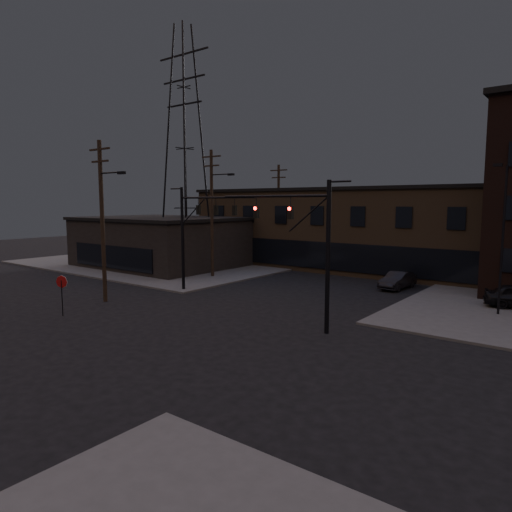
{
  "coord_description": "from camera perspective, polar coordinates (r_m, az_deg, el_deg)",
  "views": [
    {
      "loc": [
        17.78,
        -16.33,
        6.87
      ],
      "look_at": [
        0.44,
        6.28,
        3.5
      ],
      "focal_mm": 32.0,
      "sensor_mm": 36.0,
      "label": 1
    }
  ],
  "objects": [
    {
      "name": "car_crossing",
      "position": [
        38.05,
        17.28,
        -2.92
      ],
      "size": [
        1.79,
        4.26,
        1.37
      ],
      "primitive_type": "imported",
      "rotation": [
        0.0,
        0.0,
        -0.08
      ],
      "color": "black",
      "rests_on": "ground"
    },
    {
      "name": "building_row",
      "position": [
        47.85,
        15.62,
        3.06
      ],
      "size": [
        40.0,
        12.0,
        8.0
      ],
      "primitive_type": "cube",
      "color": "brown",
      "rests_on": "ground"
    },
    {
      "name": "ground",
      "position": [
        25.1,
        -9.7,
        -9.24
      ],
      "size": [
        140.0,
        140.0,
        0.0
      ],
      "primitive_type": "plane",
      "color": "black",
      "rests_on": "ground"
    },
    {
      "name": "building_left",
      "position": [
        49.92,
        -11.92,
        1.58
      ],
      "size": [
        16.0,
        12.0,
        5.0
      ],
      "primitive_type": "cube",
      "color": "black",
      "rests_on": "ground"
    },
    {
      "name": "sidewalk_nw",
      "position": [
        55.66,
        -8.52,
        -0.34
      ],
      "size": [
        30.0,
        30.0,
        0.15
      ],
      "primitive_type": "cube",
      "color": "#474744",
      "rests_on": "ground"
    },
    {
      "name": "transmission_tower",
      "position": [
        49.91,
        -8.88,
        13.14
      ],
      "size": [
        7.0,
        7.0,
        25.0
      ],
      "primitive_type": null,
      "color": "black",
      "rests_on": "ground"
    },
    {
      "name": "traffic_signal_near",
      "position": [
        24.33,
        6.65,
        2.13
      ],
      "size": [
        7.12,
        0.24,
        8.0
      ],
      "color": "black",
      "rests_on": "ground"
    },
    {
      "name": "lot_light_a",
      "position": [
        30.73,
        28.55,
        3.39
      ],
      "size": [
        1.5,
        0.28,
        9.14
      ],
      "color": "black",
      "rests_on": "ground"
    },
    {
      "name": "utility_pole_far",
      "position": [
        51.48,
        2.82,
        5.53
      ],
      "size": [
        2.2,
        0.28,
        11.0
      ],
      "color": "black",
      "rests_on": "ground"
    },
    {
      "name": "traffic_signal_far",
      "position": [
        34.58,
        -7.72,
        3.6
      ],
      "size": [
        7.12,
        0.24,
        8.0
      ],
      "color": "black",
      "rests_on": "ground"
    },
    {
      "name": "utility_pole_near",
      "position": [
        32.83,
        -18.61,
        4.65
      ],
      "size": [
        3.7,
        0.28,
        11.0
      ],
      "color": "black",
      "rests_on": "ground"
    },
    {
      "name": "stop_sign",
      "position": [
        29.93,
        -23.12,
        -3.47
      ],
      "size": [
        0.72,
        0.33,
        2.48
      ],
      "color": "black",
      "rests_on": "ground"
    },
    {
      "name": "utility_pole_mid",
      "position": [
        41.43,
        -5.48,
        5.68
      ],
      "size": [
        3.7,
        0.28,
        11.5
      ],
      "color": "black",
      "rests_on": "ground"
    }
  ]
}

